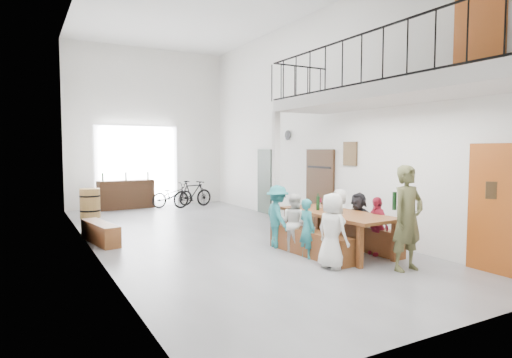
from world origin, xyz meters
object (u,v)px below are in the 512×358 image
host_standing (408,218)px  bicycle_near (173,195)px  side_bench (100,233)px  oak_barrel (90,203)px  serving_counter (126,195)px  bench_inner (309,243)px  tasting_table (336,216)px

host_standing → bicycle_near: host_standing is taller
side_bench → bicycle_near: size_ratio=0.98×
oak_barrel → host_standing: size_ratio=0.49×
side_bench → serving_counter: serving_counter is taller
bench_inner → oak_barrel: bearing=109.9°
side_bench → oak_barrel: 3.71m
oak_barrel → host_standing: 9.17m
oak_barrel → serving_counter: 1.94m
tasting_table → bicycle_near: (-0.74, 7.89, -0.29)m
bench_inner → host_standing: size_ratio=1.20×
bench_inner → serving_counter: serving_counter is taller
tasting_table → bicycle_near: 7.93m
oak_barrel → bicycle_near: (2.85, 1.10, -0.01)m
host_standing → bench_inner: bearing=116.6°
oak_barrel → bicycle_near: oak_barrel is taller
bicycle_near → host_standing: bearing=172.7°
oak_barrel → tasting_table: bearing=-62.1°
bicycle_near → side_bench: bearing=133.6°
serving_counter → host_standing: 10.05m
side_bench → host_standing: bearing=-48.3°
bench_inner → host_standing: 1.90m
bench_inner → bicycle_near: bicycle_near is taller
bench_inner → host_standing: (0.84, -1.59, 0.63)m
bench_inner → serving_counter: (-1.64, 8.15, 0.24)m
bicycle_near → tasting_table: bearing=172.2°
tasting_table → side_bench: size_ratio=1.61×
oak_barrel → bench_inner: bearing=-66.2°
bench_inner → bicycle_near: (-0.13, 7.83, 0.18)m
host_standing → side_bench: bearing=130.5°
side_bench → host_standing: size_ratio=0.89×
tasting_table → serving_counter: 8.51m
bench_inner → serving_counter: bearing=97.4°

